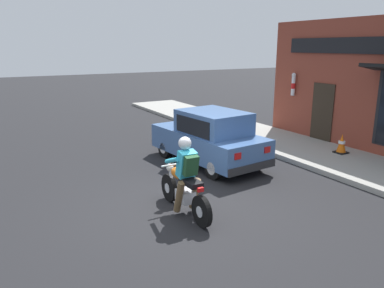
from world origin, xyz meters
name	(u,v)px	position (x,y,z in m)	size (l,w,h in m)	color
ground_plane	(186,208)	(0.00, 0.00, 0.00)	(80.00, 80.00, 0.00)	black
sidewalk_curb	(281,142)	(5.48, 3.00, 0.07)	(2.60, 22.00, 0.14)	#9E9B93
motorcycle_with_rider	(185,182)	(-0.13, -0.19, 0.68)	(0.56, 2.02, 1.62)	black
car_hatchback	(209,138)	(2.11, 2.41, 0.77)	(1.97, 3.91, 1.57)	black
traffic_cone	(342,144)	(5.96, 0.90, 0.43)	(0.36, 0.36, 0.60)	black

